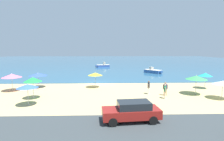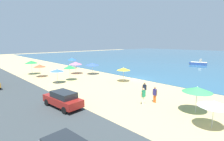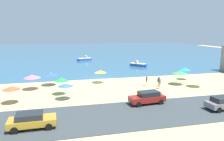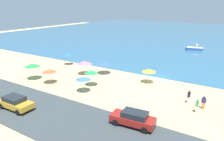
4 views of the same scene
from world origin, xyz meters
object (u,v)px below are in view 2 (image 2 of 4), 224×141
(beach_umbrella_0, at_px, (31,62))
(bather_0, at_px, (144,89))
(beach_umbrella_4, at_px, (70,67))
(bather_1, at_px, (155,94))
(beach_umbrella_3, at_px, (57,70))
(beach_umbrella_5, at_px, (76,63))
(beach_umbrella_10, at_px, (197,90))
(beach_umbrella_8, at_px, (123,69))
(beach_umbrella_7, at_px, (92,64))
(beach_umbrella_1, at_px, (72,59))
(skiff_nearshore, at_px, (199,63))
(parked_car_2, at_px, (63,99))
(bather_2, at_px, (143,95))
(beach_umbrella_6, at_px, (40,66))
(beach_umbrella_9, at_px, (214,104))

(beach_umbrella_0, bearing_deg, bather_0, 10.52)
(beach_umbrella_4, height_order, bather_1, beach_umbrella_4)
(beach_umbrella_3, xyz_separation_m, beach_umbrella_5, (-4.77, 6.14, 0.11))
(beach_umbrella_4, height_order, beach_umbrella_10, beach_umbrella_4)
(beach_umbrella_8, bearing_deg, beach_umbrella_10, -18.60)
(beach_umbrella_7, distance_m, beach_umbrella_8, 8.22)
(beach_umbrella_0, distance_m, beach_umbrella_1, 9.52)
(beach_umbrella_7, bearing_deg, beach_umbrella_5, -142.50)
(beach_umbrella_4, relative_size, bather_1, 1.51)
(beach_umbrella_4, distance_m, bather_0, 13.54)
(bather_0, height_order, bather_1, bather_0)
(beach_umbrella_3, height_order, beach_umbrella_7, beach_umbrella_3)
(beach_umbrella_7, distance_m, skiff_nearshore, 29.96)
(beach_umbrella_5, height_order, beach_umbrella_7, beach_umbrella_5)
(beach_umbrella_1, height_order, parked_car_2, beach_umbrella_1)
(beach_umbrella_7, bearing_deg, beach_umbrella_4, -73.86)
(bather_2, xyz_separation_m, skiff_nearshore, (-7.67, 34.77, -0.45))
(beach_umbrella_4, bearing_deg, bather_0, 7.10)
(bather_0, bearing_deg, beach_umbrella_6, -168.04)
(beach_umbrella_4, xyz_separation_m, beach_umbrella_8, (6.54, 5.58, -0.21))
(bather_1, xyz_separation_m, parked_car_2, (-5.12, -7.52, -0.06))
(beach_umbrella_5, distance_m, beach_umbrella_7, 3.32)
(bather_0, distance_m, bather_1, 1.97)
(beach_umbrella_0, xyz_separation_m, beach_umbrella_8, (16.12, 8.17, -0.39))
(beach_umbrella_6, distance_m, beach_umbrella_9, 27.15)
(beach_umbrella_5, distance_m, beach_umbrella_6, 6.43)
(bather_0, relative_size, bather_2, 0.99)
(skiff_nearshore, bearing_deg, beach_umbrella_8, -91.07)
(beach_umbrella_1, distance_m, beach_umbrella_7, 9.21)
(beach_umbrella_6, relative_size, bather_2, 1.36)
(beach_umbrella_3, xyz_separation_m, parked_car_2, (9.62, -4.20, -1.09))
(beach_umbrella_8, height_order, bather_1, beach_umbrella_8)
(bather_2, bearing_deg, beach_umbrella_7, 159.45)
(beach_umbrella_6, relative_size, bather_0, 1.37)
(beach_umbrella_0, relative_size, beach_umbrella_7, 1.10)
(bather_1, xyz_separation_m, bather_2, (-0.46, -1.31, 0.01))
(beach_umbrella_3, bearing_deg, beach_umbrella_4, 101.01)
(beach_umbrella_5, bearing_deg, bather_2, -12.24)
(beach_umbrella_8, relative_size, bather_1, 1.35)
(skiff_nearshore, bearing_deg, beach_umbrella_6, -109.57)
(bather_0, bearing_deg, beach_umbrella_8, 150.22)
(beach_umbrella_9, xyz_separation_m, bather_1, (-5.86, 1.64, -0.92))
(beach_umbrella_5, height_order, beach_umbrella_8, beach_umbrella_5)
(beach_umbrella_0, relative_size, skiff_nearshore, 0.60)
(beach_umbrella_6, height_order, bather_1, beach_umbrella_6)
(beach_umbrella_3, bearing_deg, beach_umbrella_10, 11.29)
(beach_umbrella_6, relative_size, parked_car_2, 0.51)
(bather_0, xyz_separation_m, skiff_nearshore, (-6.30, 32.73, -0.44))
(beach_umbrella_5, bearing_deg, beach_umbrella_3, -52.17)
(beach_umbrella_0, height_order, beach_umbrella_3, beach_umbrella_0)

